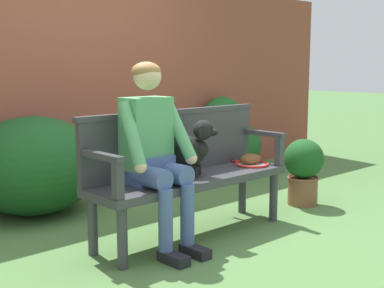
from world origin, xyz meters
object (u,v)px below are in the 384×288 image
at_px(potted_plant, 303,168).
at_px(person_seated, 153,147).
at_px(dog_on_bench, 190,148).
at_px(garden_bench, 192,184).
at_px(tennis_racket, 249,164).
at_px(baseball_glove, 251,159).

bearing_deg(potted_plant, person_seated, 179.13).
relative_size(dog_on_bench, potted_plant, 0.69).
xyz_separation_m(garden_bench, potted_plant, (1.41, -0.04, -0.06)).
relative_size(dog_on_bench, tennis_racket, 0.76).
bearing_deg(tennis_racket, baseball_glove, 20.61).
relative_size(person_seated, potted_plant, 2.13).
relative_size(garden_bench, baseball_glove, 7.89).
height_order(garden_bench, potted_plant, potted_plant).
distance_m(dog_on_bench, tennis_racket, 0.70).
bearing_deg(dog_on_bench, tennis_racket, -1.66).
xyz_separation_m(dog_on_bench, baseball_glove, (0.71, -0.01, -0.17)).
height_order(dog_on_bench, baseball_glove, dog_on_bench).
height_order(person_seated, potted_plant, person_seated).
distance_m(person_seated, tennis_racket, 1.09).
relative_size(tennis_racket, baseball_glove, 2.59).
distance_m(person_seated, potted_plant, 1.84).
bearing_deg(dog_on_bench, person_seated, -175.40).
relative_size(garden_bench, person_seated, 1.29).
distance_m(garden_bench, dog_on_bench, 0.28).
distance_m(tennis_racket, potted_plant, 0.75).
bearing_deg(baseball_glove, person_seated, 170.90).
bearing_deg(person_seated, dog_on_bench, 4.60).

